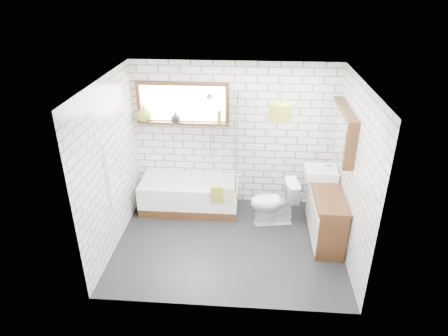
# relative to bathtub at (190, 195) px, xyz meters

# --- Properties ---
(floor) EXTENTS (3.40, 2.60, 0.01)m
(floor) POSITION_rel_bathtub_xyz_m (0.74, -0.93, -0.27)
(floor) COLOR black
(floor) RESTS_ON ground
(ceiling) EXTENTS (3.40, 2.60, 0.01)m
(ceiling) POSITION_rel_bathtub_xyz_m (0.74, -0.93, 2.24)
(ceiling) COLOR white
(ceiling) RESTS_ON ground
(wall_back) EXTENTS (3.40, 0.01, 2.50)m
(wall_back) POSITION_rel_bathtub_xyz_m (0.74, 0.37, 0.98)
(wall_back) COLOR white
(wall_back) RESTS_ON ground
(wall_front) EXTENTS (3.40, 0.01, 2.50)m
(wall_front) POSITION_rel_bathtub_xyz_m (0.74, -2.24, 0.98)
(wall_front) COLOR white
(wall_front) RESTS_ON ground
(wall_left) EXTENTS (0.01, 2.60, 2.50)m
(wall_left) POSITION_rel_bathtub_xyz_m (-0.96, -0.93, 0.98)
(wall_left) COLOR white
(wall_left) RESTS_ON ground
(wall_right) EXTENTS (0.01, 2.60, 2.50)m
(wall_right) POSITION_rel_bathtub_xyz_m (2.45, -0.93, 0.98)
(wall_right) COLOR white
(wall_right) RESTS_ON ground
(window) EXTENTS (1.52, 0.16, 0.68)m
(window) POSITION_rel_bathtub_xyz_m (-0.11, 0.33, 1.53)
(window) COLOR #381E0F
(window) RESTS_ON wall_back
(towel_radiator) EXTENTS (0.06, 0.52, 1.00)m
(towel_radiator) POSITION_rel_bathtub_xyz_m (-0.92, -0.93, 0.93)
(towel_radiator) COLOR white
(towel_radiator) RESTS_ON wall_left
(mirror_cabinet) EXTENTS (0.16, 1.20, 0.70)m
(mirror_cabinet) POSITION_rel_bathtub_xyz_m (2.36, -0.33, 1.38)
(mirror_cabinet) COLOR #381E0F
(mirror_cabinet) RESTS_ON wall_right
(shower_riser) EXTENTS (0.02, 0.02, 1.30)m
(shower_riser) POSITION_rel_bathtub_xyz_m (0.34, 0.33, 1.08)
(shower_riser) COLOR silver
(shower_riser) RESTS_ON wall_back
(bathtub) EXTENTS (1.66, 0.73, 0.54)m
(bathtub) POSITION_rel_bathtub_xyz_m (0.00, 0.00, 0.00)
(bathtub) COLOR white
(bathtub) RESTS_ON floor
(shower_screen) EXTENTS (0.02, 0.72, 1.50)m
(shower_screen) POSITION_rel_bathtub_xyz_m (0.81, 0.00, 1.02)
(shower_screen) COLOR white
(shower_screen) RESTS_ON bathtub
(towel_green) EXTENTS (0.20, 0.06, 0.28)m
(towel_green) POSITION_rel_bathtub_xyz_m (0.51, -0.37, 0.25)
(towel_green) COLOR olive
(towel_green) RESTS_ON bathtub
(towel_beige) EXTENTS (0.19, 0.05, 0.25)m
(towel_beige) POSITION_rel_bathtub_xyz_m (0.68, -0.37, 0.25)
(towel_beige) COLOR tan
(towel_beige) RESTS_ON bathtub
(vanity) EXTENTS (0.45, 1.40, 0.80)m
(vanity) POSITION_rel_bathtub_xyz_m (2.22, -0.59, 0.13)
(vanity) COLOR #381E0F
(vanity) RESTS_ON floor
(basin) EXTENTS (0.50, 0.44, 0.15)m
(basin) POSITION_rel_bathtub_xyz_m (2.16, -0.16, 0.60)
(basin) COLOR white
(basin) RESTS_ON vanity
(tap) EXTENTS (0.03, 0.03, 0.15)m
(tap) POSITION_rel_bathtub_xyz_m (2.32, -0.16, 0.66)
(tap) COLOR silver
(tap) RESTS_ON vanity
(toilet) EXTENTS (0.55, 0.81, 0.76)m
(toilet) POSITION_rel_bathtub_xyz_m (1.43, -0.32, 0.11)
(toilet) COLOR white
(toilet) RESTS_ON floor
(vase_olive) EXTENTS (0.32, 0.32, 0.27)m
(vase_olive) POSITION_rel_bathtub_xyz_m (-0.76, 0.30, 1.35)
(vase_olive) COLOR olive
(vase_olive) RESTS_ON window
(vase_dark) EXTENTS (0.21, 0.21, 0.17)m
(vase_dark) POSITION_rel_bathtub_xyz_m (-0.23, 0.30, 1.30)
(vase_dark) COLOR black
(vase_dark) RESTS_ON window
(bottle) EXTENTS (0.08, 0.08, 0.21)m
(bottle) POSITION_rel_bathtub_xyz_m (0.49, 0.30, 1.31)
(bottle) COLOR olive
(bottle) RESTS_ON window
(pendant) EXTENTS (0.31, 0.31, 0.22)m
(pendant) POSITION_rel_bathtub_xyz_m (1.40, -0.86, 1.83)
(pendant) COLOR olive
(pendant) RESTS_ON ceiling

